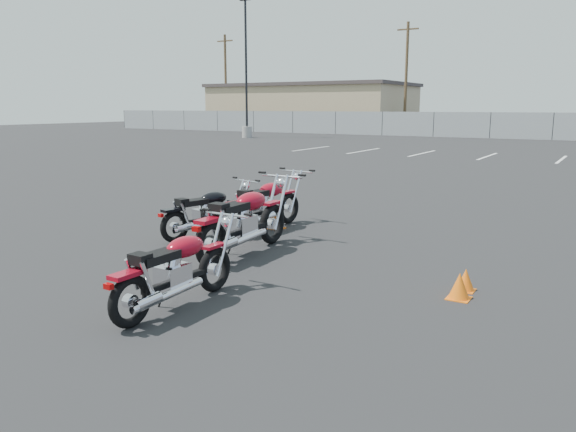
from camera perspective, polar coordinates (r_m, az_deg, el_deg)
The scene contains 14 objects.
ground at distance 7.86m, azimuth -3.52°, elevation -5.24°, with size 120.00×120.00×0.00m, color black.
motorcycle_front_red at distance 10.07m, azimuth -2.34°, elevation 1.16°, with size 0.82×2.11×1.03m.
motorcycle_second_black at distance 9.69m, azimuth -8.29°, elevation 0.37°, with size 0.87×1.89×0.93m.
motorcycle_third_red at distance 8.41m, azimuth -4.48°, elevation -0.52°, with size 0.90×2.32×1.14m.
motorcycle_rear_red at distance 6.31m, azimuth -11.33°, elevation -5.44°, with size 0.75×1.95×0.96m.
training_cone_near at distance 6.86m, azimuth 17.01°, elevation -6.81°, with size 0.26×0.26×0.31m.
training_cone_far at distance 7.18m, azimuth 17.60°, elevation -6.19°, with size 0.23×0.23×0.27m.
training_cone_extra at distance 10.26m, azimuth -1.15°, elevation -0.44°, with size 0.26×0.26×0.31m.
light_pole_west at distance 40.53m, azimuth -4.23°, elevation 11.34°, with size 0.80×0.70×9.46m.
chainlink_fence at distance 41.45m, azimuth 25.33°, elevation 8.24°, with size 80.06×0.06×1.80m.
tan_building_west at distance 54.91m, azimuth 2.44°, elevation 11.03°, with size 18.40×10.40×4.30m.
utility_pole_a at distance 56.79m, azimuth -6.35°, elevation 13.53°, with size 1.80×0.24×9.00m.
utility_pole_b at distance 49.05m, azimuth 11.91°, elevation 13.76°, with size 1.80×0.24×9.00m.
parking_line_stripes at distance 27.16m, azimuth 16.52°, elevation 5.98°, with size 15.12×4.00×0.01m.
Camera 1 is at (4.29, -6.20, 2.21)m, focal length 35.00 mm.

